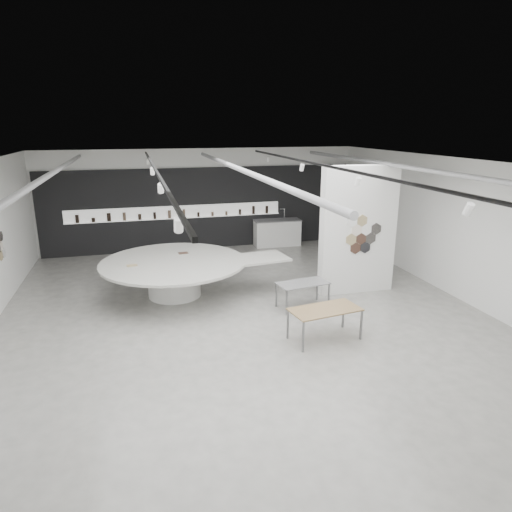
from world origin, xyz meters
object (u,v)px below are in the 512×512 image
object	(u,v)px
display_island	(177,273)
sample_table_stone	(303,285)
partition_column	(358,230)
sample_table_wood	(325,311)
kitchen_counter	(277,233)

from	to	relation	value
display_island	sample_table_stone	bearing A→B (deg)	-37.04
display_island	sample_table_stone	distance (m)	3.54
partition_column	display_island	xyz separation A→B (m)	(-4.99, 0.96, -1.13)
sample_table_wood	sample_table_stone	size ratio (longest dim) A/B	1.17
display_island	sample_table_stone	xyz separation A→B (m)	(3.09, -1.72, -0.04)
kitchen_counter	sample_table_stone	bearing A→B (deg)	-99.67
sample_table_wood	sample_table_stone	distance (m)	1.89
partition_column	kitchen_counter	size ratio (longest dim) A/B	1.94
display_island	sample_table_wood	xyz separation A→B (m)	(2.90, -3.61, 0.01)
display_island	kitchen_counter	xyz separation A→B (m)	(4.37, 4.56, -0.14)
sample_table_wood	sample_table_stone	xyz separation A→B (m)	(0.19, 1.88, -0.05)
partition_column	display_island	world-z (taller)	partition_column
partition_column	sample_table_wood	bearing A→B (deg)	-128.24
sample_table_stone	kitchen_counter	size ratio (longest dim) A/B	0.76
sample_table_wood	sample_table_stone	bearing A→B (deg)	84.36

